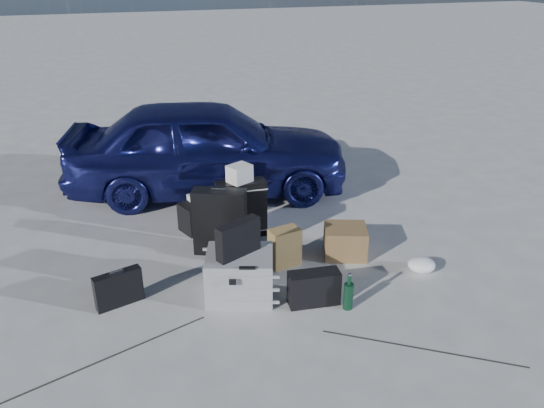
% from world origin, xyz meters
% --- Properties ---
extents(ground, '(60.00, 60.00, 0.00)m').
position_xyz_m(ground, '(0.00, 0.00, 0.00)').
color(ground, beige).
rests_on(ground, ground).
extents(car, '(3.84, 2.25, 1.23)m').
position_xyz_m(car, '(0.03, 2.50, 0.61)').
color(car, navy).
rests_on(car, ground).
extents(pelican_case, '(0.72, 0.66, 0.43)m').
position_xyz_m(pelican_case, '(-0.26, -0.00, 0.22)').
color(pelican_case, '#96999B').
rests_on(pelican_case, ground).
extents(laptop_bag, '(0.44, 0.27, 0.32)m').
position_xyz_m(laptop_bag, '(-0.27, -0.01, 0.60)').
color(laptop_bag, black).
rests_on(laptop_bag, pelican_case).
extents(briefcase, '(0.44, 0.21, 0.33)m').
position_xyz_m(briefcase, '(-1.33, 0.21, 0.17)').
color(briefcase, black).
rests_on(briefcase, ground).
extents(suitcase_left, '(0.58, 0.41, 0.71)m').
position_xyz_m(suitcase_left, '(-0.24, 0.83, 0.35)').
color(suitcase_left, black).
rests_on(suitcase_left, ground).
extents(suitcase_right, '(0.55, 0.22, 0.65)m').
position_xyz_m(suitcase_right, '(0.08, 1.13, 0.33)').
color(suitcase_right, black).
rests_on(suitcase_right, ground).
extents(white_carton, '(0.29, 0.27, 0.19)m').
position_xyz_m(white_carton, '(0.07, 1.12, 0.74)').
color(white_carton, silver).
rests_on(white_carton, suitcase_right).
extents(duffel_bag, '(0.72, 0.50, 0.33)m').
position_xyz_m(duffel_bag, '(-0.22, 1.47, 0.17)').
color(duffel_bag, black).
rests_on(duffel_bag, ground).
extents(flat_box_white, '(0.43, 0.36, 0.07)m').
position_xyz_m(flat_box_white, '(-0.23, 1.46, 0.37)').
color(flat_box_white, silver).
rests_on(flat_box_white, duffel_bag).
extents(flat_box_black, '(0.29, 0.24, 0.05)m').
position_xyz_m(flat_box_black, '(-0.24, 1.47, 0.43)').
color(flat_box_black, black).
rests_on(flat_box_black, flat_box_white).
extents(kraft_bag, '(0.33, 0.23, 0.40)m').
position_xyz_m(kraft_bag, '(0.31, 0.37, 0.20)').
color(kraft_bag, '#9F8145').
rests_on(kraft_bag, ground).
extents(cardboard_box, '(0.53, 0.50, 0.32)m').
position_xyz_m(cardboard_box, '(0.97, 0.35, 0.16)').
color(cardboard_box, olive).
rests_on(cardboard_box, ground).
extents(plastic_bag, '(0.34, 0.31, 0.15)m').
position_xyz_m(plastic_bag, '(1.55, -0.20, 0.07)').
color(plastic_bag, white).
rests_on(plastic_bag, ground).
extents(messenger_bag, '(0.48, 0.23, 0.32)m').
position_xyz_m(messenger_bag, '(0.33, -0.34, 0.16)').
color(messenger_bag, black).
rests_on(messenger_bag, ground).
extents(green_bottle, '(0.09, 0.09, 0.34)m').
position_xyz_m(green_bottle, '(0.58, -0.51, 0.17)').
color(green_bottle, black).
rests_on(green_bottle, ground).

